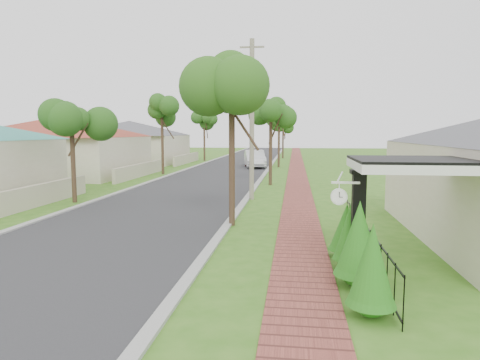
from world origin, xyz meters
The scene contains 16 objects.
ground centered at (0.00, 0.00, 0.00)m, with size 160.00×160.00×0.00m, color #356B19.
road centered at (-3.00, 20.00, 0.00)m, with size 7.00×120.00×0.02m, color #28282B.
kerb_right centered at (0.65, 20.00, 0.00)m, with size 0.30×120.00×0.10m, color #9E9E99.
kerb_left centered at (-6.65, 20.00, 0.00)m, with size 0.30×120.00×0.10m, color #9E9E99.
sidewalk centered at (3.25, 20.00, 0.00)m, with size 1.50×120.00×0.03m, color #97473C.
porch_post centered at (4.55, -1.00, 1.12)m, with size 0.48×0.48×2.52m.
picket_fence centered at (4.90, 0.00, 0.53)m, with size 0.03×8.02×1.00m.
street_trees centered at (-2.87, 26.84, 4.54)m, with size 10.70×37.65×5.89m.
hedge_row centered at (4.45, -1.49, 0.86)m, with size 0.94×4.67×1.97m.
far_house_red centered at (-14.97, 20.00, 2.34)m, with size 15.56×15.56×4.60m.
far_house_grey centered at (-14.97, 34.00, 2.34)m, with size 15.56×15.56×4.60m.
parked_car_red centered at (-1.00, 31.67, 0.70)m, with size 1.65×4.09×1.39m, color maroon.
parked_car_white centered at (-0.76, 29.29, 0.82)m, with size 1.74×4.99×1.64m, color silver.
near_tree centered at (0.80, 3.90, 4.83)m, with size 2.36×2.36×6.05m.
utility_pole centered at (0.90, 10.00, 4.00)m, with size 1.20×0.24×7.89m.
station_clock centered at (4.06, -1.40, 1.95)m, with size 0.64×0.13×0.54m.
Camera 1 is at (3.04, -11.24, 3.39)m, focal length 32.00 mm.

